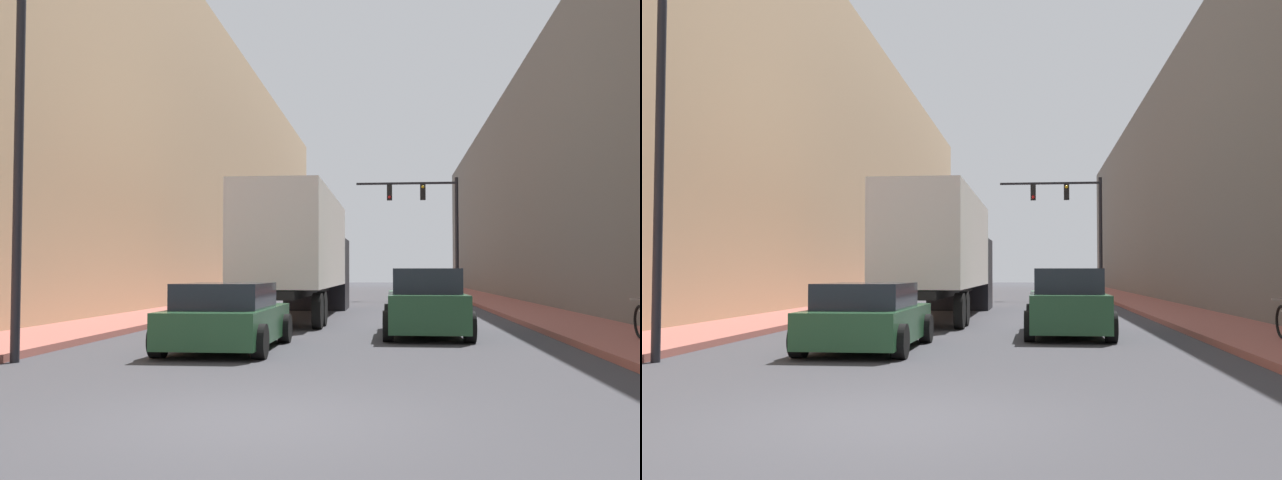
% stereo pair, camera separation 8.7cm
% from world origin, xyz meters
% --- Properties ---
extents(ground_plane, '(200.00, 200.00, 0.00)m').
position_xyz_m(ground_plane, '(0.00, 0.00, 0.00)').
color(ground_plane, '#38383D').
extents(sidewalk_right, '(2.68, 80.00, 0.15)m').
position_xyz_m(sidewalk_right, '(6.58, 30.00, 0.07)').
color(sidewalk_right, '#9E564C').
rests_on(sidewalk_right, ground).
extents(sidewalk_left, '(2.68, 80.00, 0.15)m').
position_xyz_m(sidewalk_left, '(-6.58, 30.00, 0.07)').
color(sidewalk_left, '#9E564C').
rests_on(sidewalk_left, ground).
extents(building_right, '(6.00, 80.00, 11.98)m').
position_xyz_m(building_right, '(10.92, 30.00, 5.99)').
color(building_right, '#66605B').
rests_on(building_right, ground).
extents(building_left, '(6.00, 80.00, 15.34)m').
position_xyz_m(building_left, '(-10.92, 30.00, 7.67)').
color(building_left, tan).
rests_on(building_left, ground).
extents(semi_truck, '(2.53, 13.23, 4.09)m').
position_xyz_m(semi_truck, '(-1.72, 17.46, 2.29)').
color(semi_truck, silver).
rests_on(semi_truck, ground).
extents(sedan_car, '(2.13, 4.31, 1.35)m').
position_xyz_m(sedan_car, '(-1.88, 6.80, 0.65)').
color(sedan_car, '#234C2D').
rests_on(sedan_car, ground).
extents(suv_car, '(2.06, 4.78, 1.66)m').
position_xyz_m(suv_car, '(2.26, 10.48, 0.79)').
color(suv_car, '#234C2D').
rests_on(suv_car, ground).
extents(traffic_signal_gantry, '(5.76, 0.35, 6.92)m').
position_xyz_m(traffic_signal_gantry, '(3.83, 33.25, 4.73)').
color(traffic_signal_gantry, black).
rests_on(traffic_signal_gantry, ground).
extents(street_lamp, '(0.44, 0.44, 7.66)m').
position_xyz_m(street_lamp, '(-5.09, 4.42, 4.83)').
color(street_lamp, black).
rests_on(street_lamp, ground).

